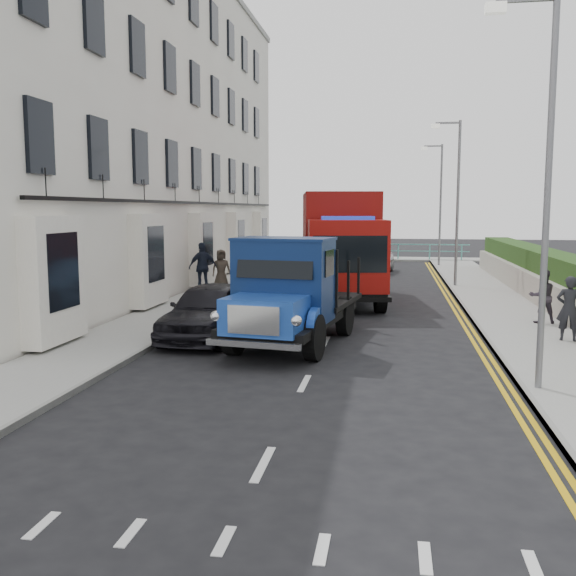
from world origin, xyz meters
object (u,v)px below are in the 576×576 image
object	(u,v)px
red_lorry	(340,243)
pedestrian_east_near	(569,308)
lamp_mid	(455,193)
lamp_far	(438,198)
bedford_lorry	(286,299)
lamp_near	(541,172)
parked_car_front	(210,311)

from	to	relation	value
red_lorry	pedestrian_east_near	world-z (taller)	red_lorry
lamp_mid	red_lorry	xyz separation A→B (m)	(-4.46, -4.35, -1.90)
red_lorry	lamp_mid	bearing A→B (deg)	35.24
lamp_far	bedford_lorry	xyz separation A→B (m)	(-5.03, -23.04, -2.78)
lamp_far	bedford_lorry	world-z (taller)	lamp_far
lamp_near	parked_car_front	size ratio (longest dim) A/B	1.62
lamp_far	lamp_near	bearing A→B (deg)	-90.00
lamp_near	bedford_lorry	distance (m)	6.46
lamp_mid	red_lorry	bearing A→B (deg)	-135.69
bedford_lorry	red_lorry	xyz separation A→B (m)	(0.57, 8.69, 0.88)
red_lorry	parked_car_front	world-z (taller)	red_lorry
parked_car_front	pedestrian_east_near	world-z (taller)	pedestrian_east_near
lamp_near	red_lorry	distance (m)	12.61
lamp_mid	red_lorry	world-z (taller)	lamp_mid
parked_car_front	bedford_lorry	bearing A→B (deg)	-20.89
red_lorry	pedestrian_east_near	distance (m)	9.53
lamp_mid	lamp_far	size ratio (longest dim) A/B	1.00
lamp_mid	parked_car_front	world-z (taller)	lamp_mid
lamp_mid	pedestrian_east_near	xyz separation A→B (m)	(1.77, -11.48, -3.07)
lamp_far	red_lorry	world-z (taller)	lamp_far
pedestrian_east_near	lamp_mid	bearing A→B (deg)	-68.49
lamp_mid	pedestrian_east_near	bearing A→B (deg)	-81.26
parked_car_front	lamp_mid	bearing A→B (deg)	61.98
lamp_mid	lamp_far	world-z (taller)	same
bedford_lorry	parked_car_front	distance (m)	2.42
lamp_far	red_lorry	bearing A→B (deg)	-107.26
lamp_mid	lamp_far	distance (m)	10.00
lamp_mid	red_lorry	distance (m)	6.51
lamp_near	parked_car_front	world-z (taller)	lamp_near
red_lorry	pedestrian_east_near	xyz separation A→B (m)	(6.22, -7.13, -1.18)
lamp_near	pedestrian_east_near	xyz separation A→B (m)	(1.77, 4.52, -3.07)
lamp_near	lamp_far	xyz separation A→B (m)	(0.00, 26.00, 0.00)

